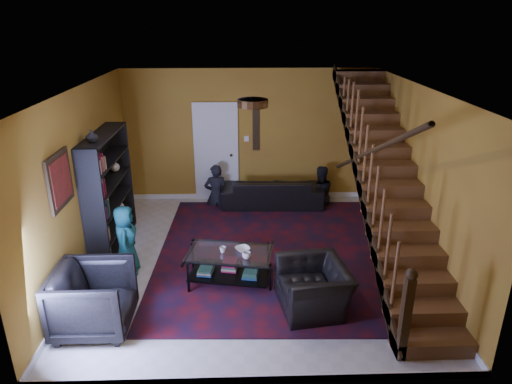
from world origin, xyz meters
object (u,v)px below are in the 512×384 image
at_px(bookshelf, 109,194).
at_px(armchair_right, 313,287).
at_px(sofa, 272,192).
at_px(armchair_left, 94,299).
at_px(coffee_table, 230,264).

xyz_separation_m(bookshelf, armchair_right, (3.21, -1.96, -0.64)).
height_order(sofa, armchair_right, armchair_right).
xyz_separation_m(sofa, armchair_left, (-2.53, -4.01, 0.13)).
distance_m(armchair_left, armchair_right, 2.88).
height_order(armchair_right, coffee_table, armchair_right).
bearing_deg(armchair_right, armchair_left, -91.70).
height_order(armchair_left, armchair_right, armchair_left).
xyz_separation_m(bookshelf, armchair_left, (0.35, -2.31, -0.53)).
height_order(bookshelf, coffee_table, bookshelf).
bearing_deg(sofa, armchair_left, 59.59).
relative_size(armchair_right, coffee_table, 0.74).
bearing_deg(coffee_table, bookshelf, 149.21).
xyz_separation_m(sofa, armchair_right, (0.33, -3.66, 0.02)).
bearing_deg(coffee_table, armchair_right, -32.56).
distance_m(sofa, coffee_table, 3.04).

